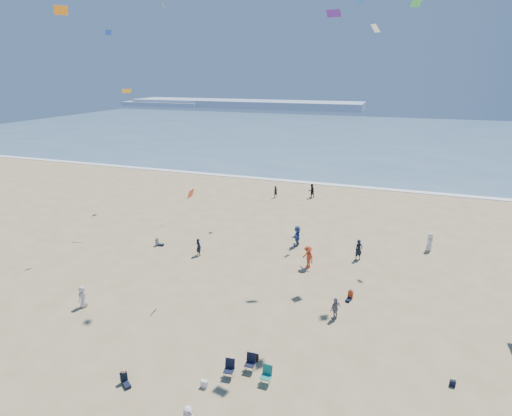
% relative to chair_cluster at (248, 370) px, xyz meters
% --- Properties ---
extents(ocean, '(220.00, 100.00, 0.06)m').
position_rel_chair_cluster_xyz_m(ocean, '(-2.68, 90.25, -0.47)').
color(ocean, '#476B84').
rests_on(ocean, ground).
extents(surf_line, '(220.00, 1.20, 0.08)m').
position_rel_chair_cluster_xyz_m(surf_line, '(-2.68, 40.25, -0.46)').
color(surf_line, white).
rests_on(surf_line, ground).
extents(headland_far, '(110.00, 20.00, 3.20)m').
position_rel_chair_cluster_xyz_m(headland_far, '(-62.68, 165.25, 1.10)').
color(headland_far, '#7A8EA8').
rests_on(headland_far, ground).
extents(headland_near, '(40.00, 14.00, 2.00)m').
position_rel_chair_cluster_xyz_m(headland_near, '(-102.68, 160.25, 0.50)').
color(headland_near, '#7A8EA8').
rests_on(headland_near, ground).
extents(standing_flyers, '(30.09, 43.11, 1.94)m').
position_rel_chair_cluster_xyz_m(standing_flyers, '(-0.01, 11.81, 0.38)').
color(standing_flyers, silver).
rests_on(standing_flyers, ground).
extents(seated_group, '(19.10, 22.65, 0.84)m').
position_rel_chair_cluster_xyz_m(seated_group, '(-3.59, 1.19, -0.08)').
color(seated_group, silver).
rests_on(seated_group, ground).
extents(chair_cluster, '(2.64, 1.44, 1.00)m').
position_rel_chair_cluster_xyz_m(chair_cluster, '(0.00, 0.00, 0.00)').
color(chair_cluster, black).
rests_on(chair_cluster, ground).
extents(white_tote, '(0.35, 0.20, 0.40)m').
position_rel_chair_cluster_xyz_m(white_tote, '(-1.90, -1.38, -0.30)').
color(white_tote, silver).
rests_on(white_tote, ground).
extents(black_backpack, '(0.30, 0.22, 0.38)m').
position_rel_chair_cluster_xyz_m(black_backpack, '(-0.05, 1.37, -0.31)').
color(black_backpack, black).
rests_on(black_backpack, ground).
extents(navy_bag, '(0.28, 0.18, 0.34)m').
position_rel_chair_cluster_xyz_m(navy_bag, '(10.23, 2.88, -0.33)').
color(navy_bag, black).
rests_on(navy_bag, ground).
extents(kites_aloft, '(42.97, 40.84, 27.11)m').
position_rel_chair_cluster_xyz_m(kites_aloft, '(6.69, 8.14, 15.32)').
color(kites_aloft, orange).
rests_on(kites_aloft, ground).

